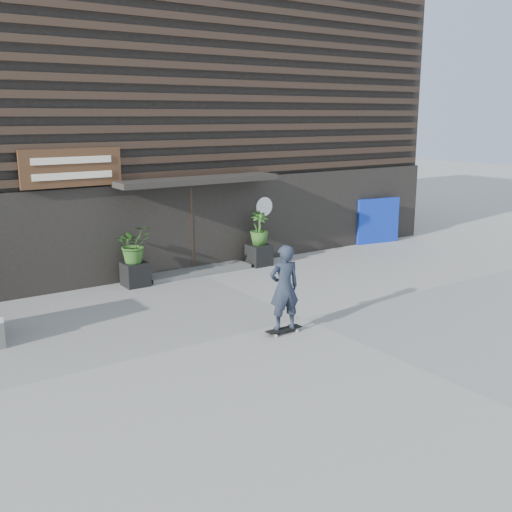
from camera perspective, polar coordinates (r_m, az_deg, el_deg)
ground at (r=12.93m, az=4.51°, el=-5.90°), size 80.00×80.00×0.00m
entrance_step at (r=16.58m, az=-5.51°, el=-1.42°), size 3.00×0.80×0.12m
planter_pot_left at (r=15.54m, az=-11.30°, el=-1.69°), size 0.60×0.60×0.60m
bamboo_left at (r=15.37m, az=-11.43°, el=1.13°), size 0.86×0.75×0.96m
planter_pot_right at (r=17.33m, az=0.29°, el=0.10°), size 0.60×0.60×0.60m
bamboo_right at (r=17.17m, az=0.29°, el=2.64°), size 0.54×0.54×0.96m
blue_tarp at (r=20.71m, az=11.43°, el=3.27°), size 1.61×0.38×1.51m
building at (r=20.91m, az=-13.08°, el=12.20°), size 18.00×11.00×8.00m
skateboarder at (r=11.78m, az=2.68°, el=-3.01°), size 0.78×0.52×1.79m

